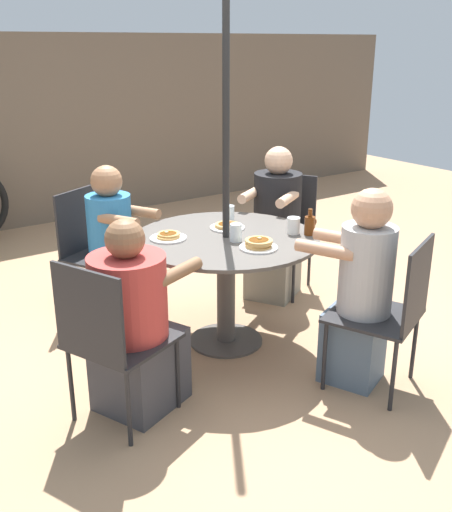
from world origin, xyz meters
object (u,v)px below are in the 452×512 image
object	(u,v)px
drinking_glass_b	(236,233)
patio_chair_east	(391,307)
patio_chair_north	(109,335)
diner_east	(360,294)
diner_north	(134,327)
diner_west	(114,248)
coffee_cup	(293,226)
pancake_plate_a	(168,237)
pancake_plate_b	(227,226)
patio_chair_south	(283,225)
syrup_bottle	(310,225)
patio_table	(226,260)
patio_chair_west	(94,245)
pancake_plate_c	(259,244)
diner_south	(275,230)
drinking_glass_a	(229,213)

from	to	relation	value
drinking_glass_b	patio_chair_east	bearing A→B (deg)	-64.84
patio_chair_north	patio_chair_east	world-z (taller)	same
diner_east	drinking_glass_b	distance (m)	0.83
patio_chair_north	diner_north	size ratio (longest dim) A/B	0.84
patio_chair_north	drinking_glass_b	distance (m)	1.07
diner_west	coffee_cup	size ratio (longest dim) A/B	10.44
pancake_plate_a	pancake_plate_b	bearing A→B (deg)	-4.08
coffee_cup	drinking_glass_b	world-z (taller)	drinking_glass_b
patio_chair_south	syrup_bottle	size ratio (longest dim) A/B	5.36
patio_table	patio_chair_south	xyz separation A→B (m)	(0.92, 0.53, -0.07)
patio_table	patio_chair_west	size ratio (longest dim) A/B	1.30
pancake_plate_c	patio_chair_east	bearing A→B (deg)	-60.94
diner_north	diner_south	bearing A→B (deg)	93.87
diner_north	coffee_cup	world-z (taller)	diner_north
diner_north	coffee_cup	size ratio (longest dim) A/B	10.18
patio_table	diner_north	size ratio (longest dim) A/B	1.09
patio_chair_east	diner_east	size ratio (longest dim) A/B	0.78
diner_east	pancake_plate_b	world-z (taller)	diner_east
pancake_plate_c	syrup_bottle	bearing A→B (deg)	3.65
patio_chair_north	diner_south	xyz separation A→B (m)	(1.76, 0.84, 0.02)
diner_north	drinking_glass_b	distance (m)	0.90
patio_chair_north	diner_south	distance (m)	1.95
diner_east	diner_south	distance (m)	1.33
patio_chair_south	pancake_plate_b	distance (m)	0.94
diner_north	patio_chair_east	world-z (taller)	diner_north
patio_chair_north	diner_north	bearing A→B (deg)	90.00
patio_chair_north	pancake_plate_c	bearing A→B (deg)	74.02
patio_chair_south	pancake_plate_c	xyz separation A→B (m)	(-0.90, -0.82, 0.24)
patio_table	patio_chair_south	bearing A→B (deg)	29.87
patio_chair_east	syrup_bottle	size ratio (longest dim) A/B	5.36
diner_west	pancake_plate_b	xyz separation A→B (m)	(0.51, -0.65, 0.23)
pancake_plate_b	drinking_glass_b	xyz separation A→B (m)	(-0.11, -0.24, 0.04)
coffee_cup	pancake_plate_a	bearing A→B (deg)	153.05
pancake_plate_c	syrup_bottle	world-z (taller)	syrup_bottle
pancake_plate_a	diner_north	bearing A→B (deg)	-135.00
patio_table	drinking_glass_b	world-z (taller)	drinking_glass_b
patio_chair_south	pancake_plate_b	size ratio (longest dim) A/B	3.94
diner_north	diner_west	xyz separation A→B (m)	(0.41, 1.12, 0.04)
diner_south	pancake_plate_a	bearing A→B (deg)	74.27
diner_north	diner_east	xyz separation A→B (m)	(1.16, -0.49, 0.07)
patio_chair_west	coffee_cup	world-z (taller)	patio_chair_west
pancake_plate_b	syrup_bottle	xyz separation A→B (m)	(0.35, -0.40, 0.05)
patio_chair_east	diner_east	distance (m)	0.18
syrup_bottle	patio_chair_east	bearing A→B (deg)	-93.42
patio_chair_north	drinking_glass_a	world-z (taller)	patio_chair_north
patio_table	pancake_plate_c	size ratio (longest dim) A/B	5.12
patio_chair_west	syrup_bottle	distance (m)	1.56
drinking_glass_a	diner_east	bearing A→B (deg)	-83.84
patio_table	diner_south	world-z (taller)	diner_south
patio_table	patio_chair_east	size ratio (longest dim) A/B	1.30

